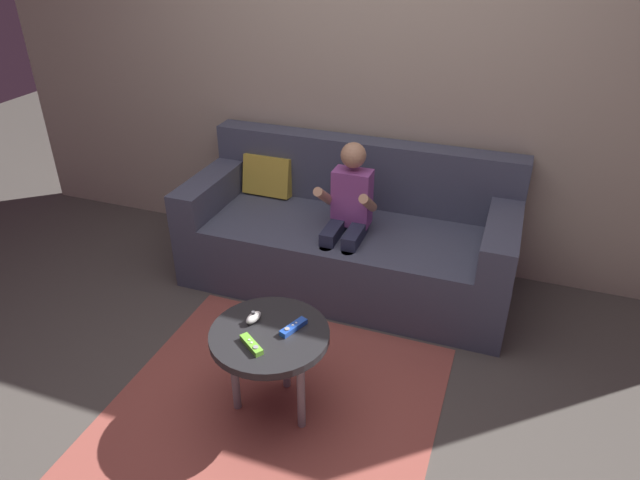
% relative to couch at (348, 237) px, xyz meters
% --- Properties ---
extents(ground_plane, '(10.30, 10.30, 0.00)m').
position_rel_couch_xyz_m(ground_plane, '(0.01, -1.28, -0.29)').
color(ground_plane, '#4C4742').
extents(wall_back, '(5.15, 0.05, 2.50)m').
position_rel_couch_xyz_m(wall_back, '(0.01, 0.39, 0.96)').
color(wall_back, '#B2A38E').
rests_on(wall_back, ground).
extents(couch, '(1.93, 0.80, 0.82)m').
position_rel_couch_xyz_m(couch, '(0.00, 0.00, 0.00)').
color(couch, '#474C60').
rests_on(couch, ground).
extents(person_seated_on_couch, '(0.30, 0.37, 0.93)m').
position_rel_couch_xyz_m(person_seated_on_couch, '(0.05, -0.18, 0.24)').
color(person_seated_on_couch, '#282D47').
rests_on(person_seated_on_couch, ground).
extents(coffee_table, '(0.52, 0.52, 0.45)m').
position_rel_couch_xyz_m(coffee_table, '(0.02, -1.17, 0.11)').
color(coffee_table, '#232326').
rests_on(coffee_table, ground).
extents(area_rug, '(1.47, 1.40, 0.01)m').
position_rel_couch_xyz_m(area_rug, '(0.02, -1.18, -0.29)').
color(area_rug, '#9E4C42').
rests_on(area_rug, ground).
extents(game_remote_blue_near_edge, '(0.08, 0.14, 0.03)m').
position_rel_couch_xyz_m(game_remote_blue_near_edge, '(0.11, -1.12, 0.17)').
color(game_remote_blue_near_edge, blue).
rests_on(game_remote_blue_near_edge, coffee_table).
extents(nunchuk_white, '(0.06, 0.10, 0.05)m').
position_rel_couch_xyz_m(nunchuk_white, '(-0.08, -1.13, 0.18)').
color(nunchuk_white, white).
rests_on(nunchuk_white, coffee_table).
extents(game_remote_lime_far_corner, '(0.13, 0.11, 0.03)m').
position_rel_couch_xyz_m(game_remote_lime_far_corner, '(-0.01, -1.29, 0.17)').
color(game_remote_lime_far_corner, '#72C638').
rests_on(game_remote_lime_far_corner, coffee_table).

